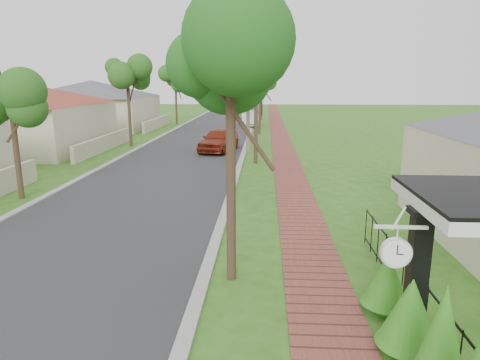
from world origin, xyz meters
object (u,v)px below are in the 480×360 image
(near_tree, at_px, (231,79))
(station_clock, at_px, (396,251))
(utility_pole, at_px, (248,80))
(parked_car_red, at_px, (219,140))
(porch_post, at_px, (415,289))
(parked_car_white, at_px, (250,119))

(near_tree, relative_size, station_clock, 7.08)
(utility_pole, height_order, station_clock, utility_pole)
(parked_car_red, xyz_separation_m, station_clock, (5.05, -21.40, 1.19))
(porch_post, xyz_separation_m, parked_car_red, (-5.55, 21.00, -0.36))
(parked_car_red, height_order, station_clock, station_clock)
(porch_post, height_order, near_tree, near_tree)
(porch_post, relative_size, utility_pole, 0.28)
(station_clock, bearing_deg, parked_car_red, 103.28)
(station_clock, bearing_deg, utility_pole, 98.38)
(parked_car_white, bearing_deg, station_clock, -90.16)
(parked_car_white, distance_m, near_tree, 34.86)
(near_tree, relative_size, utility_pole, 0.63)
(parked_car_red, distance_m, station_clock, 22.02)
(parked_car_red, height_order, near_tree, near_tree)
(near_tree, height_order, station_clock, near_tree)
(parked_car_red, distance_m, near_tree, 19.02)
(near_tree, bearing_deg, station_clock, -46.32)
(porch_post, xyz_separation_m, station_clock, (-0.50, -0.40, 0.83))
(porch_post, bearing_deg, parked_car_red, 104.80)
(porch_post, relative_size, parked_car_white, 0.53)
(parked_car_red, relative_size, parked_car_white, 0.94)
(parked_car_red, distance_m, parked_car_white, 16.20)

